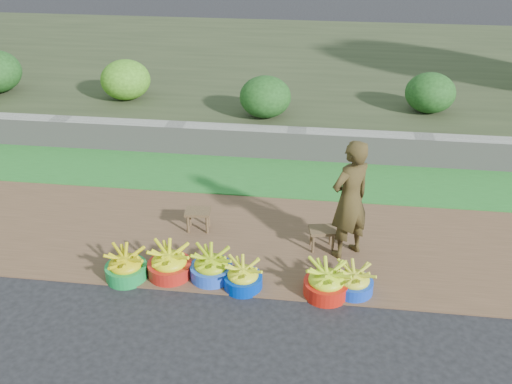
# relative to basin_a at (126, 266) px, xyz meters

# --- Properties ---
(ground_plane) EXTENTS (120.00, 120.00, 0.00)m
(ground_plane) POSITION_rel_basin_a_xyz_m (1.87, -0.19, -0.18)
(ground_plane) COLOR black
(ground_plane) RESTS_ON ground
(dirt_shoulder) EXTENTS (80.00, 2.50, 0.02)m
(dirt_shoulder) POSITION_rel_basin_a_xyz_m (1.87, 1.06, -0.17)
(dirt_shoulder) COLOR brown
(dirt_shoulder) RESTS_ON ground
(grass_verge) EXTENTS (80.00, 1.50, 0.04)m
(grass_verge) POSITION_rel_basin_a_xyz_m (1.87, 3.06, -0.16)
(grass_verge) COLOR #257128
(grass_verge) RESTS_ON ground
(retaining_wall) EXTENTS (80.00, 0.35, 0.55)m
(retaining_wall) POSITION_rel_basin_a_xyz_m (1.87, 3.91, 0.10)
(retaining_wall) COLOR gray
(retaining_wall) RESTS_ON ground
(earth_bank) EXTENTS (80.00, 10.00, 0.50)m
(earth_bank) POSITION_rel_basin_a_xyz_m (1.87, 8.81, 0.07)
(earth_bank) COLOR #313A21
(earth_bank) RESTS_ON ground
(basin_a) EXTENTS (0.53, 0.53, 0.39)m
(basin_a) POSITION_rel_basin_a_xyz_m (0.00, 0.00, 0.00)
(basin_a) COLOR #148137
(basin_a) RESTS_ON ground
(basin_b) EXTENTS (0.56, 0.56, 0.42)m
(basin_b) POSITION_rel_basin_a_xyz_m (0.53, 0.11, 0.01)
(basin_b) COLOR #A91B13
(basin_b) RESTS_ON ground
(basin_c) EXTENTS (0.54, 0.54, 0.40)m
(basin_c) POSITION_rel_basin_a_xyz_m (1.06, 0.13, 0.00)
(basin_c) COLOR blue
(basin_c) RESTS_ON ground
(basin_d) EXTENTS (0.48, 0.48, 0.36)m
(basin_d) POSITION_rel_basin_a_xyz_m (1.49, -0.00, -0.02)
(basin_d) COLOR #002DA3
(basin_d) RESTS_ON ground
(basin_e) EXTENTS (0.55, 0.55, 0.41)m
(basin_e) POSITION_rel_basin_a_xyz_m (2.50, -0.01, 0.01)
(basin_e) COLOR #B5190D
(basin_e) RESTS_ON ground
(basin_f) EXTENTS (0.48, 0.48, 0.36)m
(basin_f) POSITION_rel_basin_a_xyz_m (2.83, 0.07, -0.02)
(basin_f) COLOR #133BBC
(basin_f) RESTS_ON ground
(stool_left) EXTENTS (0.38, 0.30, 0.31)m
(stool_left) POSITION_rel_basin_a_xyz_m (0.65, 1.23, 0.09)
(stool_left) COLOR #503C26
(stool_left) RESTS_ON dirt_shoulder
(stool_right) EXTENTS (0.39, 0.33, 0.31)m
(stool_right) POSITION_rel_basin_a_xyz_m (2.42, 0.97, 0.09)
(stool_right) COLOR #503C26
(stool_right) RESTS_ON dirt_shoulder
(vendor_woman) EXTENTS (0.71, 0.69, 1.64)m
(vendor_woman) POSITION_rel_basin_a_xyz_m (2.75, 0.89, 0.66)
(vendor_woman) COLOR black
(vendor_woman) RESTS_ON dirt_shoulder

